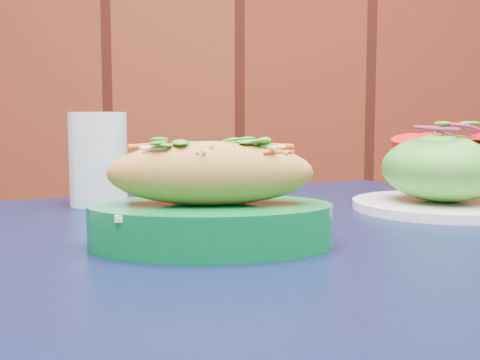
{
  "coord_description": "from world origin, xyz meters",
  "views": [
    {
      "loc": [
        -0.05,
        1.15,
        0.88
      ],
      "look_at": [
        -0.03,
        1.78,
        0.81
      ],
      "focal_mm": 45.0,
      "sensor_mm": 36.0,
      "label": 1
    }
  ],
  "objects": [
    {
      "name": "salad_plate",
      "position": [
        0.25,
        1.95,
        0.8
      ],
      "size": [
        0.24,
        0.24,
        0.12
      ],
      "rotation": [
        0.0,
        0.0,
        0.23
      ],
      "color": "white",
      "rests_on": "cafe_table"
    },
    {
      "name": "water_glass",
      "position": [
        -0.23,
        2.01,
        0.82
      ],
      "size": [
        0.08,
        0.08,
        0.13
      ],
      "primitive_type": "cylinder",
      "color": "silver",
      "rests_on": "cafe_table"
    },
    {
      "name": "cafe_table",
      "position": [
        0.04,
        1.81,
        0.66
      ],
      "size": [
        1.06,
        1.06,
        0.75
      ],
      "rotation": [
        0.0,
        0.0,
        0.43
      ],
      "color": "black",
      "rests_on": "ground"
    },
    {
      "name": "banh_mi_basket",
      "position": [
        -0.06,
        1.73,
        0.79
      ],
      "size": [
        0.24,
        0.16,
        0.11
      ],
      "rotation": [
        0.0,
        0.0,
        0.02
      ],
      "color": "#05682D",
      "rests_on": "cafe_table"
    }
  ]
}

